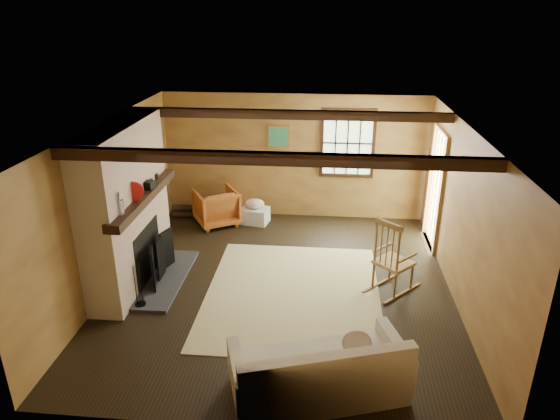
# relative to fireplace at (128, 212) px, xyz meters

# --- Properties ---
(ground) EXTENTS (5.50, 5.50, 0.00)m
(ground) POSITION_rel_fireplace_xyz_m (2.23, 0.00, -1.10)
(ground) COLOR black
(ground) RESTS_ON ground
(room_envelope) EXTENTS (5.02, 5.52, 2.44)m
(room_envelope) POSITION_rel_fireplace_xyz_m (2.45, 0.26, 0.53)
(room_envelope) COLOR #A67D3B
(room_envelope) RESTS_ON ground
(fireplace) EXTENTS (1.02, 2.30, 2.40)m
(fireplace) POSITION_rel_fireplace_xyz_m (0.00, 0.00, 0.00)
(fireplace) COLOR #9E443D
(fireplace) RESTS_ON ground
(rug) EXTENTS (2.50, 3.00, 0.01)m
(rug) POSITION_rel_fireplace_xyz_m (2.43, -0.20, -1.10)
(rug) COLOR #C9C086
(rug) RESTS_ON ground
(rocking_chair) EXTENTS (0.89, 0.90, 1.15)m
(rocking_chair) POSITION_rel_fireplace_xyz_m (3.84, 0.03, -0.62)
(rocking_chair) COLOR tan
(rocking_chair) RESTS_ON ground
(sofa) EXTENTS (2.01, 1.34, 0.75)m
(sofa) POSITION_rel_fireplace_xyz_m (2.86, -2.21, -0.84)
(sofa) COLOR beige
(sofa) RESTS_ON ground
(firewood_pile) EXTENTS (0.72, 0.13, 0.26)m
(firewood_pile) POSITION_rel_fireplace_xyz_m (0.21, 2.42, -0.97)
(firewood_pile) COLOR #4F3121
(firewood_pile) RESTS_ON ground
(laundry_basket) EXTENTS (0.56, 0.47, 0.30)m
(laundry_basket) POSITION_rel_fireplace_xyz_m (1.52, 2.29, -0.95)
(laundry_basket) COLOR silver
(laundry_basket) RESTS_ON ground
(basket_pillow) EXTENTS (0.40, 0.34, 0.18)m
(basket_pillow) POSITION_rel_fireplace_xyz_m (1.52, 2.29, -0.71)
(basket_pillow) COLOR beige
(basket_pillow) RESTS_ON laundry_basket
(armchair) EXTENTS (1.03, 1.03, 0.69)m
(armchair) POSITION_rel_fireplace_xyz_m (0.79, 2.17, -0.76)
(armchair) COLOR #BF6026
(armchair) RESTS_ON ground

